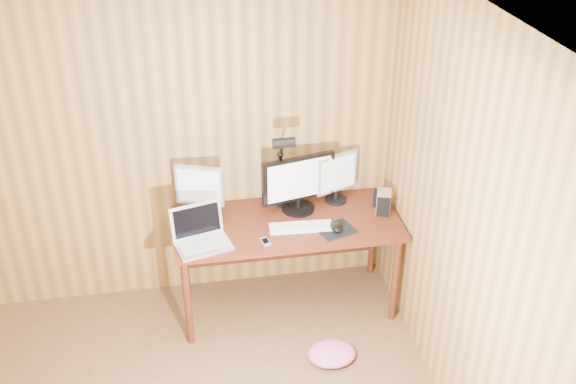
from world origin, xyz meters
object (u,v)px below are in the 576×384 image
object	(u,v)px
desk_lamp	(282,162)
monitor_left	(200,190)
monitor_center	(298,183)
monitor_right	(337,177)
keyboard	(301,227)
hard_drive	(384,202)
speaker	(377,198)
phone	(265,242)
laptop	(200,235)
mouse	(336,227)
desk	(285,230)

from	to	relation	value
desk_lamp	monitor_left	bearing A→B (deg)	-179.80
monitor_center	monitor_right	xyz separation A→B (m)	(0.30, 0.07, -0.02)
keyboard	hard_drive	bearing A→B (deg)	13.73
speaker	desk_lamp	size ratio (longest dim) A/B	0.20
phone	speaker	world-z (taller)	speaker
monitor_right	phone	distance (m)	0.77
laptop	speaker	xyz separation A→B (m)	(1.30, 0.25, 0.00)
mouse	desk_lamp	xyz separation A→B (m)	(-0.33, 0.30, 0.39)
laptop	speaker	world-z (taller)	laptop
keyboard	hard_drive	xyz separation A→B (m)	(0.63, 0.11, 0.07)
desk	hard_drive	xyz separation A→B (m)	(0.71, -0.06, 0.20)
desk	monitor_center	xyz separation A→B (m)	(0.11, 0.07, 0.34)
laptop	desk_lamp	distance (m)	0.76
laptop	monitor_right	bearing A→B (deg)	5.60
desk	desk_lamp	world-z (taller)	desk_lamp
monitor_center	monitor_left	distance (m)	0.70
laptop	keyboard	world-z (taller)	laptop
monitor_center	desk_lamp	world-z (taller)	desk_lamp
desk	mouse	size ratio (longest dim) A/B	13.09
monitor_left	monitor_right	distance (m)	1.00
keyboard	desk_lamp	distance (m)	0.47
monitor_right	laptop	xyz separation A→B (m)	(-1.02, -0.38, -0.14)
monitor_center	speaker	size ratio (longest dim) A/B	4.04
laptop	mouse	bearing A→B (deg)	-15.05
desk_lamp	monitor_right	bearing A→B (deg)	17.73
desk	keyboard	bearing A→B (deg)	-64.86
mouse	desk	bearing A→B (deg)	133.08
keyboard	monitor_right	bearing A→B (deg)	48.04
desk	desk_lamp	bearing A→B (deg)	98.41
hard_drive	laptop	bearing A→B (deg)	-154.38
desk	speaker	distance (m)	0.71
monitor_right	laptop	size ratio (longest dim) A/B	0.92
desk	keyboard	xyz separation A→B (m)	(0.08, -0.18, 0.13)
desk	monitor_left	world-z (taller)	monitor_left
desk	speaker	world-z (taller)	speaker
mouse	keyboard	bearing A→B (deg)	155.01
monitor_left	mouse	distance (m)	0.99
monitor_right	laptop	world-z (taller)	monitor_right
monitor_left	desk	bearing A→B (deg)	8.80
monitor_center	monitor_left	world-z (taller)	monitor_center
hard_drive	speaker	bearing A→B (deg)	123.62
desk	mouse	world-z (taller)	mouse
mouse	hard_drive	size ratio (longest dim) A/B	0.72
hard_drive	monitor_right	bearing A→B (deg)	163.94
laptop	speaker	size ratio (longest dim) A/B	3.10
laptop	phone	size ratio (longest dim) A/B	3.81
monitor_left	hard_drive	size ratio (longest dim) A/B	2.31
mouse	speaker	world-z (taller)	speaker
speaker	laptop	bearing A→B (deg)	-168.97
keyboard	desk_lamp	size ratio (longest dim) A/B	0.67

